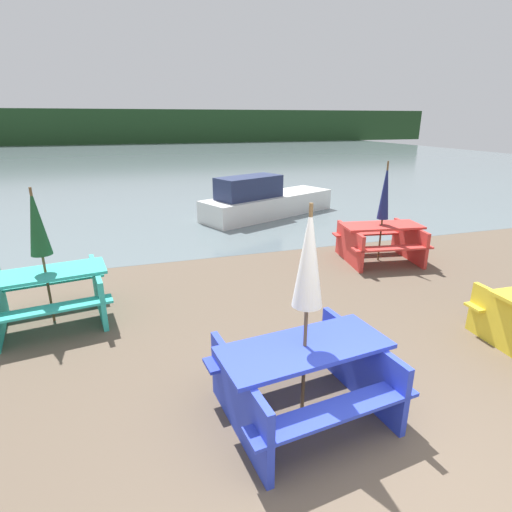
{
  "coord_description": "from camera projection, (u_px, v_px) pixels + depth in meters",
  "views": [
    {
      "loc": [
        -1.86,
        -1.88,
        2.86
      ],
      "look_at": [
        -0.12,
        3.72,
        0.85
      ],
      "focal_mm": 28.0,
      "sensor_mm": 36.0,
      "label": 1
    }
  ],
  "objects": [
    {
      "name": "water",
      "position": [
        154.0,
        158.0,
        31.36
      ],
      "size": [
        60.0,
        50.0,
        0.0
      ],
      "color": "slate",
      "rests_on": "ground_plane"
    },
    {
      "name": "umbrella_white",
      "position": [
        309.0,
        259.0,
        3.57
      ],
      "size": [
        0.29,
        0.29,
        2.19
      ],
      "color": "brown",
      "rests_on": "ground_plane"
    },
    {
      "name": "ground_plane",
      "position": [
        410.0,
        502.0,
        3.15
      ],
      "size": [
        60.0,
        60.0,
        0.0
      ],
      "primitive_type": "plane",
      "color": "brown"
    },
    {
      "name": "far_treeline",
      "position": [
        142.0,
        127.0,
        48.77
      ],
      "size": [
        80.0,
        1.6,
        4.0
      ],
      "color": "#1E3D1E",
      "rests_on": "water"
    },
    {
      "name": "umbrella_darkgreen",
      "position": [
        36.0,
        223.0,
        5.49
      ],
      "size": [
        0.29,
        0.29,
        2.0
      ],
      "color": "brown",
      "rests_on": "ground_plane"
    },
    {
      "name": "picnic_table_blue",
      "position": [
        304.0,
        373.0,
        3.97
      ],
      "size": [
        1.83,
        1.57,
        0.79
      ],
      "rotation": [
        0.0,
        0.0,
        0.12
      ],
      "color": "blue",
      "rests_on": "ground_plane"
    },
    {
      "name": "picnic_table_teal",
      "position": [
        49.0,
        292.0,
        5.83
      ],
      "size": [
        1.81,
        1.62,
        0.79
      ],
      "rotation": [
        0.0,
        0.0,
        0.16
      ],
      "color": "#33B7A8",
      "rests_on": "ground_plane"
    },
    {
      "name": "boat",
      "position": [
        264.0,
        201.0,
        12.29
      ],
      "size": [
        4.61,
        2.96,
        1.28
      ],
      "rotation": [
        0.0,
        0.0,
        0.41
      ],
      "color": "silver",
      "rests_on": "water"
    },
    {
      "name": "picnic_table_red",
      "position": [
        380.0,
        239.0,
        8.41
      ],
      "size": [
        1.81,
        1.6,
        0.78
      ],
      "rotation": [
        0.0,
        0.0,
        -0.14
      ],
      "color": "red",
      "rests_on": "ground_plane"
    },
    {
      "name": "umbrella_navy",
      "position": [
        385.0,
        191.0,
        8.08
      ],
      "size": [
        0.23,
        0.23,
        2.08
      ],
      "color": "brown",
      "rests_on": "ground_plane"
    }
  ]
}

